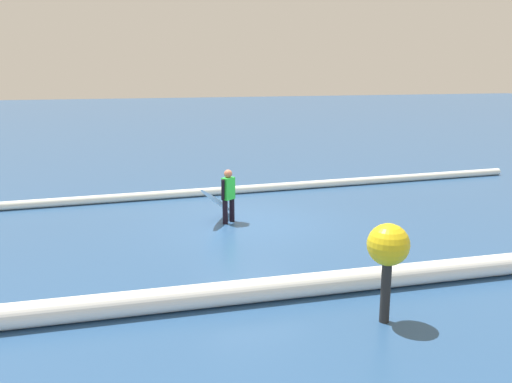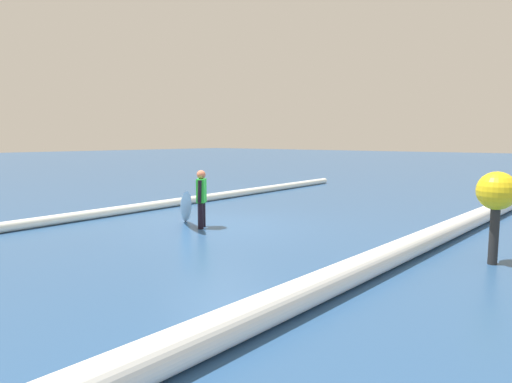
% 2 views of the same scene
% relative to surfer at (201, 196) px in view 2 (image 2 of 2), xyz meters
% --- Properties ---
extents(ground_plane, '(140.45, 140.45, 0.00)m').
position_rel_surfer_xyz_m(ground_plane, '(-0.53, 0.19, -0.81)').
color(ground_plane, '#2A5081').
extents(surfer, '(0.44, 0.37, 1.45)m').
position_rel_surfer_xyz_m(surfer, '(0.00, 0.00, 0.00)').
color(surfer, black).
rests_on(surfer, ground_plane).
extents(surfboard, '(1.36, 1.55, 1.07)m').
position_rel_surfer_xyz_m(surfboard, '(0.23, -0.32, -0.29)').
color(surfboard, white).
rests_on(surfboard, ground_plane).
extents(channel_buoy, '(0.68, 0.68, 1.66)m').
position_rel_surfer_xyz_m(channel_buoy, '(-1.06, 6.39, 0.45)').
color(channel_buoy, '#262626').
rests_on(channel_buoy, ground_plane).
extents(wave_crest_foreground, '(25.44, 0.90, 0.26)m').
position_rel_surfer_xyz_m(wave_crest_foreground, '(0.91, -3.27, -0.68)').
color(wave_crest_foreground, white).
rests_on(wave_crest_foreground, ground_plane).
extents(wave_crest_midground, '(22.45, 1.15, 0.43)m').
position_rel_surfer_xyz_m(wave_crest_midground, '(1.42, 5.04, -0.60)').
color(wave_crest_midground, white).
rests_on(wave_crest_midground, ground_plane).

